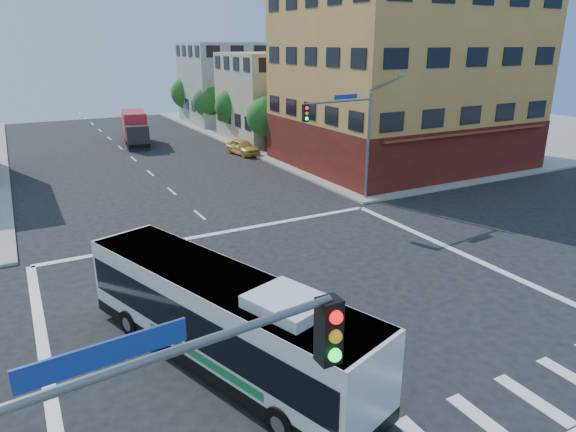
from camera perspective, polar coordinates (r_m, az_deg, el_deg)
ground at (r=20.72m, az=2.22°, el=-10.03°), size 120.00×120.00×0.00m
sidewalk_ne at (r=67.98m, az=12.92°, el=9.89°), size 50.00×50.00×0.15m
corner_building_ne at (r=45.13m, az=12.63°, el=13.10°), size 18.10×15.44×14.00m
building_east_near at (r=56.39m, az=-0.41°, el=13.16°), size 12.06×10.06×9.00m
building_east_far at (r=68.98m, az=-6.05°, el=14.49°), size 12.06×10.06×10.00m
signal_mast_ne at (r=32.41m, az=6.72°, el=9.75°), size 7.91×1.13×8.07m
street_tree_a at (r=48.84m, az=-2.38°, el=11.20°), size 3.60×3.60×5.53m
street_tree_b at (r=56.07m, az=-6.06°, el=12.25°), size 3.80×3.80×5.79m
street_tree_c at (r=63.53m, az=-8.90°, el=12.62°), size 3.40×3.40×5.29m
street_tree_d at (r=71.04m, az=-11.17°, el=13.46°), size 4.00×4.00×6.03m
transit_bus at (r=16.70m, az=-7.36°, el=-11.16°), size 6.09×11.80×3.44m
box_truck at (r=55.24m, az=-16.58°, el=9.23°), size 3.15×7.52×3.28m
parked_car at (r=48.56m, az=-5.07°, el=7.66°), size 2.25×4.36×1.42m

